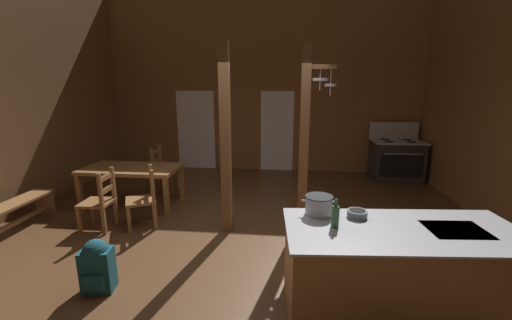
% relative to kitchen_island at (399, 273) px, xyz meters
% --- Properties ---
extents(ground_plane, '(8.62, 9.16, 0.10)m').
position_rel_kitchen_island_xyz_m(ground_plane, '(-1.78, 1.17, -0.50)').
color(ground_plane, brown).
extents(wall_back, '(8.62, 0.14, 4.43)m').
position_rel_kitchen_island_xyz_m(wall_back, '(-1.78, 5.42, 1.76)').
color(wall_back, brown).
rests_on(wall_back, ground_plane).
extents(glazed_door_back_left, '(1.00, 0.01, 2.05)m').
position_rel_kitchen_island_xyz_m(glazed_door_back_left, '(-3.54, 5.34, 0.57)').
color(glazed_door_back_left, white).
rests_on(glazed_door_back_left, ground_plane).
extents(glazed_panel_back_right, '(0.84, 0.01, 2.05)m').
position_rel_kitchen_island_xyz_m(glazed_panel_back_right, '(-1.39, 5.34, 0.57)').
color(glazed_panel_back_right, white).
rests_on(glazed_panel_back_right, ground_plane).
extents(kitchen_island, '(2.23, 1.13, 0.91)m').
position_rel_kitchen_island_xyz_m(kitchen_island, '(0.00, 0.00, 0.00)').
color(kitchen_island, olive).
rests_on(kitchen_island, ground_plane).
extents(stove_range, '(1.15, 0.84, 1.32)m').
position_rel_kitchen_island_xyz_m(stove_range, '(1.45, 4.79, 0.03)').
color(stove_range, '#292929').
rests_on(stove_range, ground_plane).
extents(support_post_with_pot_rack, '(0.51, 0.24, 2.78)m').
position_rel_kitchen_island_xyz_m(support_post_with_pot_rack, '(-0.82, 1.98, 1.03)').
color(support_post_with_pot_rack, brown).
rests_on(support_post_with_pot_rack, ground_plane).
extents(support_post_center, '(0.14, 0.14, 2.78)m').
position_rel_kitchen_island_xyz_m(support_post_center, '(-1.99, 1.66, 0.93)').
color(support_post_center, brown).
rests_on(support_post_center, ground_plane).
extents(dining_table, '(1.70, 0.90, 0.74)m').
position_rel_kitchen_island_xyz_m(dining_table, '(-3.92, 2.50, 0.20)').
color(dining_table, olive).
rests_on(dining_table, ground_plane).
extents(ladderback_chair_near_window, '(0.46, 0.46, 0.95)m').
position_rel_kitchen_island_xyz_m(ladderback_chair_near_window, '(-3.95, 1.51, -0.00)').
color(ladderback_chair_near_window, olive).
rests_on(ladderback_chair_near_window, ground_plane).
extents(ladderback_chair_by_post, '(0.46, 0.46, 0.95)m').
position_rel_kitchen_island_xyz_m(ladderback_chair_by_post, '(-3.71, 3.42, -0.00)').
color(ladderback_chair_by_post, olive).
rests_on(ladderback_chair_by_post, ground_plane).
extents(ladderback_chair_at_table_end, '(0.59, 0.59, 0.95)m').
position_rel_kitchen_island_xyz_m(ladderback_chair_at_table_end, '(-3.32, 1.69, -0.00)').
color(ladderback_chair_at_table_end, olive).
rests_on(ladderback_chair_at_table_end, ground_plane).
extents(bench_along_left_wall, '(0.39, 1.67, 0.44)m').
position_rel_kitchen_island_xyz_m(bench_along_left_wall, '(-5.25, 1.19, -0.14)').
color(bench_along_left_wall, olive).
rests_on(bench_along_left_wall, ground_plane).
extents(backpack, '(0.35, 0.34, 0.60)m').
position_rel_kitchen_island_xyz_m(backpack, '(-3.10, 0.06, -0.14)').
color(backpack, '#194756').
rests_on(backpack, ground_plane).
extents(stockpot_on_counter, '(0.35, 0.28, 0.19)m').
position_rel_kitchen_island_xyz_m(stockpot_on_counter, '(-0.75, 0.26, 0.55)').
color(stockpot_on_counter, '#A8AAB2').
rests_on(stockpot_on_counter, kitchen_island).
extents(mixing_bowl_on_counter, '(0.20, 0.20, 0.07)m').
position_rel_kitchen_island_xyz_m(mixing_bowl_on_counter, '(-0.37, 0.23, 0.49)').
color(mixing_bowl_on_counter, slate).
rests_on(mixing_bowl_on_counter, kitchen_island).
extents(bottle_tall_on_counter, '(0.07, 0.07, 0.28)m').
position_rel_kitchen_island_xyz_m(bottle_tall_on_counter, '(-0.63, -0.03, 0.57)').
color(bottle_tall_on_counter, '#2D5638').
rests_on(bottle_tall_on_counter, kitchen_island).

